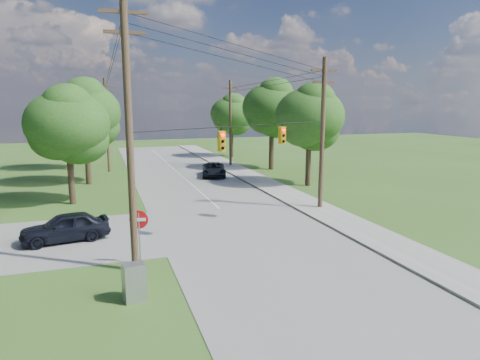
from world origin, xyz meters
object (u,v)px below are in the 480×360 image
object	(u,v)px
car_main_north	(214,170)
do_not_enter_sign	(139,226)
pole_sw	(129,132)
car_cross_dark	(65,227)
control_cabinet	(134,282)
pole_ne	(322,132)
pole_north_w	(107,125)
pole_north_e	(230,123)

from	to	relation	value
car_main_north	do_not_enter_sign	bearing A→B (deg)	-99.69
pole_sw	car_cross_dark	bearing A→B (deg)	121.50
car_main_north	do_not_enter_sign	size ratio (longest dim) A/B	1.91
car_cross_dark	control_cabinet	xyz separation A→B (m)	(2.99, -8.44, -0.08)
pole_ne	pole_north_w	size ratio (longest dim) A/B	1.05
pole_north_e	pole_north_w	xyz separation A→B (m)	(-13.90, 0.00, 0.00)
pole_north_e	pole_north_w	world-z (taller)	same
pole_north_w	pole_sw	bearing A→B (deg)	-89.23
car_cross_dark	pole_ne	bearing A→B (deg)	87.60
car_main_north	pole_north_e	bearing A→B (deg)	73.29
car_cross_dark	do_not_enter_sign	world-z (taller)	do_not_enter_sign
pole_ne	do_not_enter_sign	distance (m)	15.38
pole_ne	control_cabinet	bearing A→B (deg)	-142.12
pole_north_e	car_cross_dark	xyz separation A→B (m)	(-16.76, -24.28, -4.32)
control_cabinet	pole_sw	bearing A→B (deg)	73.76
pole_north_w	car_cross_dark	xyz separation A→B (m)	(-2.86, -24.28, -4.32)
control_cabinet	do_not_enter_sign	bearing A→B (deg)	70.26
car_cross_dark	do_not_enter_sign	bearing A→B (deg)	26.74
pole_ne	pole_north_e	world-z (taller)	pole_ne
pole_north_e	car_cross_dark	bearing A→B (deg)	-124.63
pole_north_w	car_main_north	xyz separation A→B (m)	(10.09, -6.64, -4.41)
car_main_north	car_cross_dark	bearing A→B (deg)	-113.17
pole_ne	control_cabinet	distance (m)	18.08
pole_sw	control_cabinet	world-z (taller)	pole_sw
control_cabinet	do_not_enter_sign	distance (m)	3.92
pole_sw	car_cross_dark	distance (m)	8.26
pole_sw	car_main_north	world-z (taller)	pole_sw
do_not_enter_sign	car_cross_dark	bearing A→B (deg)	139.34
do_not_enter_sign	pole_north_w	bearing A→B (deg)	103.81
car_main_north	pole_sw	bearing A→B (deg)	-99.75
pole_ne	control_cabinet	world-z (taller)	pole_ne
pole_sw	car_main_north	xyz separation A→B (m)	(9.69, 22.96, -5.51)
car_main_north	control_cabinet	bearing A→B (deg)	-97.77
car_cross_dark	car_main_north	world-z (taller)	car_cross_dark
do_not_enter_sign	pole_ne	bearing A→B (deg)	40.38
car_cross_dark	car_main_north	distance (m)	21.88
pole_north_e	control_cabinet	xyz separation A→B (m)	(-13.77, -32.71, -4.39)
pole_ne	car_main_north	size ratio (longest dim) A/B	2.11
pole_north_e	car_main_north	xyz separation A→B (m)	(-3.81, -6.64, -4.41)
car_main_north	control_cabinet	xyz separation A→B (m)	(-9.96, -26.07, 0.02)
pole_sw	pole_north_e	world-z (taller)	pole_sw
pole_ne	pole_north_w	world-z (taller)	pole_ne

